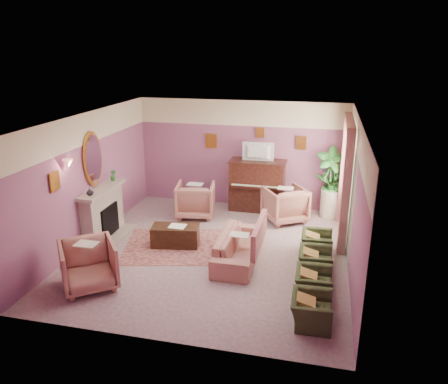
% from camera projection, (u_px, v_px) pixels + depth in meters
% --- Properties ---
extents(floor, '(5.50, 6.00, 0.01)m').
position_uv_depth(floor, '(213.00, 252.00, 9.17)').
color(floor, gray).
rests_on(floor, ground).
extents(ceiling, '(5.50, 6.00, 0.01)m').
position_uv_depth(ceiling, '(211.00, 118.00, 8.28)').
color(ceiling, '#F3EECC').
rests_on(ceiling, wall_back).
extents(wall_back, '(5.50, 0.02, 2.80)m').
position_uv_depth(wall_back, '(241.00, 154.00, 11.49)').
color(wall_back, '#774A78').
rests_on(wall_back, floor).
extents(wall_front, '(5.50, 0.02, 2.80)m').
position_uv_depth(wall_front, '(156.00, 255.00, 5.96)').
color(wall_front, '#774A78').
rests_on(wall_front, floor).
extents(wall_left, '(0.02, 6.00, 2.80)m').
position_uv_depth(wall_left, '(88.00, 179.00, 9.32)').
color(wall_left, '#774A78').
rests_on(wall_left, floor).
extents(wall_right, '(0.02, 6.00, 2.80)m').
position_uv_depth(wall_right, '(355.00, 199.00, 8.13)').
color(wall_right, '#774A78').
rests_on(wall_right, floor).
extents(picture_rail_band, '(5.50, 0.01, 0.65)m').
position_uv_depth(picture_rail_band, '(241.00, 113.00, 11.14)').
color(picture_rail_band, beige).
rests_on(picture_rail_band, wall_back).
extents(stripe_panel, '(0.01, 3.00, 2.15)m').
position_uv_depth(stripe_panel, '(350.00, 194.00, 9.44)').
color(stripe_panel, '#99A888').
rests_on(stripe_panel, wall_right).
extents(fireplace_surround, '(0.30, 1.40, 1.10)m').
position_uv_depth(fireplace_surround, '(103.00, 214.00, 9.74)').
color(fireplace_surround, '#A49484').
rests_on(fireplace_surround, floor).
extents(fireplace_inset, '(0.18, 0.72, 0.68)m').
position_uv_depth(fireplace_inset, '(107.00, 220.00, 9.77)').
color(fireplace_inset, black).
rests_on(fireplace_inset, floor).
extents(fire_ember, '(0.06, 0.54, 0.10)m').
position_uv_depth(fire_ember, '(110.00, 228.00, 9.82)').
color(fire_ember, '#FF5433').
rests_on(fire_ember, floor).
extents(mantel_shelf, '(0.40, 1.55, 0.07)m').
position_uv_depth(mantel_shelf, '(102.00, 189.00, 9.56)').
color(mantel_shelf, '#A49484').
rests_on(mantel_shelf, fireplace_surround).
extents(hearth, '(0.55, 1.50, 0.02)m').
position_uv_depth(hearth, '(113.00, 236.00, 9.87)').
color(hearth, '#A49484').
rests_on(hearth, floor).
extents(mirror_frame, '(0.04, 0.72, 1.20)m').
position_uv_depth(mirror_frame, '(93.00, 159.00, 9.37)').
color(mirror_frame, '#BF7D2A').
rests_on(mirror_frame, wall_left).
extents(mirror_glass, '(0.01, 0.60, 1.06)m').
position_uv_depth(mirror_glass, '(94.00, 159.00, 9.36)').
color(mirror_glass, white).
rests_on(mirror_glass, wall_left).
extents(sconce_shade, '(0.20, 0.20, 0.16)m').
position_uv_depth(sconce_shade, '(68.00, 163.00, 8.33)').
color(sconce_shade, '#F48D78').
rests_on(sconce_shade, wall_left).
extents(piano, '(1.40, 0.60, 1.30)m').
position_uv_depth(piano, '(257.00, 186.00, 11.33)').
color(piano, '#361811').
rests_on(piano, floor).
extents(piano_keyshelf, '(1.30, 0.12, 0.06)m').
position_uv_depth(piano_keyshelf, '(255.00, 187.00, 10.99)').
color(piano_keyshelf, '#361811').
rests_on(piano_keyshelf, piano).
extents(piano_keys, '(1.20, 0.08, 0.02)m').
position_uv_depth(piano_keys, '(255.00, 186.00, 10.97)').
color(piano_keys, beige).
rests_on(piano_keys, piano).
extents(piano_top, '(1.45, 0.65, 0.04)m').
position_uv_depth(piano_top, '(258.00, 161.00, 11.12)').
color(piano_top, '#361811').
rests_on(piano_top, piano).
extents(television, '(0.80, 0.12, 0.48)m').
position_uv_depth(television, '(258.00, 151.00, 10.98)').
color(television, black).
rests_on(television, piano).
extents(print_back_left, '(0.30, 0.03, 0.38)m').
position_uv_depth(print_back_left, '(211.00, 141.00, 11.53)').
color(print_back_left, '#BF7D2A').
rests_on(print_back_left, wall_back).
extents(print_back_right, '(0.26, 0.03, 0.34)m').
position_uv_depth(print_back_right, '(301.00, 143.00, 11.00)').
color(print_back_right, '#BF7D2A').
rests_on(print_back_right, wall_back).
extents(print_back_mid, '(0.22, 0.03, 0.26)m').
position_uv_depth(print_back_mid, '(260.00, 133.00, 11.16)').
color(print_back_mid, '#BF7D2A').
rests_on(print_back_mid, wall_back).
extents(print_left_wall, '(0.03, 0.28, 0.36)m').
position_uv_depth(print_left_wall, '(55.00, 181.00, 8.11)').
color(print_left_wall, '#BF7D2A').
rests_on(print_left_wall, wall_left).
extents(window_blind, '(0.03, 1.40, 1.80)m').
position_uv_depth(window_blind, '(350.00, 163.00, 9.48)').
color(window_blind, silver).
rests_on(window_blind, wall_right).
extents(curtain_left, '(0.16, 0.34, 2.60)m').
position_uv_depth(curtain_left, '(346.00, 193.00, 8.77)').
color(curtain_left, '#A55C61').
rests_on(curtain_left, floor).
extents(curtain_right, '(0.16, 0.34, 2.60)m').
position_uv_depth(curtain_right, '(344.00, 169.00, 10.47)').
color(curtain_right, '#A55C61').
rests_on(curtain_right, floor).
extents(pelmet, '(0.16, 2.20, 0.16)m').
position_uv_depth(pelmet, '(350.00, 123.00, 9.22)').
color(pelmet, '#A55C61').
rests_on(pelmet, wall_right).
extents(mantel_plant, '(0.16, 0.16, 0.28)m').
position_uv_depth(mantel_plant, '(113.00, 175.00, 10.01)').
color(mantel_plant, '#318232').
rests_on(mantel_plant, mantel_shelf).
extents(mantel_vase, '(0.16, 0.16, 0.16)m').
position_uv_depth(mantel_vase, '(90.00, 192.00, 9.06)').
color(mantel_vase, beige).
rests_on(mantel_vase, mantel_shelf).
extents(area_rug, '(2.84, 2.32, 0.01)m').
position_uv_depth(area_rug, '(184.00, 246.00, 9.42)').
color(area_rug, '#90524E').
rests_on(area_rug, floor).
extents(coffee_table, '(1.07, 0.66, 0.45)m').
position_uv_depth(coffee_table, '(176.00, 236.00, 9.40)').
color(coffee_table, '#311C0E').
rests_on(coffee_table, floor).
extents(table_paper, '(0.35, 0.28, 0.01)m').
position_uv_depth(table_paper, '(177.00, 226.00, 9.31)').
color(table_paper, white).
rests_on(table_paper, coffee_table).
extents(sofa, '(0.64, 1.92, 0.78)m').
position_uv_depth(sofa, '(239.00, 242.00, 8.71)').
color(sofa, tan).
rests_on(sofa, floor).
extents(sofa_throw, '(0.10, 1.45, 0.53)m').
position_uv_depth(sofa_throw, '(259.00, 234.00, 8.56)').
color(sofa_throw, '#A55C61').
rests_on(sofa_throw, sofa).
extents(floral_armchair_left, '(0.91, 0.91, 0.95)m').
position_uv_depth(floral_armchair_left, '(195.00, 198.00, 10.95)').
color(floral_armchair_left, tan).
rests_on(floral_armchair_left, floor).
extents(floral_armchair_right, '(0.91, 0.91, 0.95)m').
position_uv_depth(floral_armchair_right, '(285.00, 202.00, 10.65)').
color(floral_armchair_right, tan).
rests_on(floral_armchair_right, floor).
extents(floral_armchair_front, '(0.91, 0.91, 0.95)m').
position_uv_depth(floral_armchair_front, '(88.00, 263.00, 7.69)').
color(floral_armchair_front, tan).
rests_on(floral_armchair_front, floor).
extents(olive_chair_a, '(0.51, 0.72, 0.62)m').
position_uv_depth(olive_chair_a, '(312.00, 306.00, 6.72)').
color(olive_chair_a, '#354021').
rests_on(olive_chair_a, floor).
extents(olive_chair_b, '(0.51, 0.72, 0.62)m').
position_uv_depth(olive_chair_b, '(314.00, 279.00, 7.47)').
color(olive_chair_b, '#354021').
rests_on(olive_chair_b, floor).
extents(olive_chair_c, '(0.51, 0.72, 0.62)m').
position_uv_depth(olive_chair_c, '(315.00, 258.00, 8.23)').
color(olive_chair_c, '#354021').
rests_on(olive_chair_c, floor).
extents(olive_chair_d, '(0.51, 0.72, 0.62)m').
position_uv_depth(olive_chair_d, '(317.00, 240.00, 8.99)').
color(olive_chair_d, '#354021').
rests_on(olive_chair_d, floor).
extents(side_table, '(0.52, 0.52, 0.70)m').
position_uv_depth(side_table, '(331.00, 203.00, 10.97)').
color(side_table, beige).
rests_on(side_table, floor).
extents(side_plant_big, '(0.30, 0.30, 0.34)m').
position_uv_depth(side_plant_big, '(332.00, 184.00, 10.80)').
color(side_plant_big, '#318232').
rests_on(side_plant_big, side_table).
extents(side_plant_small, '(0.16, 0.16, 0.28)m').
position_uv_depth(side_plant_small, '(337.00, 186.00, 10.69)').
color(side_plant_small, '#318232').
rests_on(side_plant_small, side_table).
extents(palm_pot, '(0.34, 0.34, 0.34)m').
position_uv_depth(palm_pot, '(328.00, 209.00, 11.06)').
color(palm_pot, '#915A36').
rests_on(palm_pot, floor).
extents(palm_plant, '(0.76, 0.76, 1.44)m').
position_uv_depth(palm_plant, '(331.00, 176.00, 10.77)').
color(palm_plant, '#318232').
rests_on(palm_plant, palm_pot).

